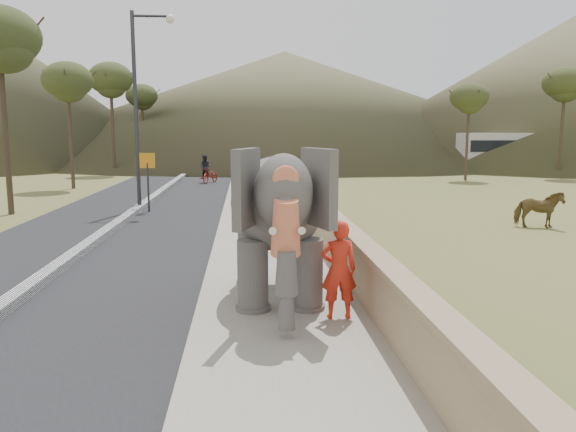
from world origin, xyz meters
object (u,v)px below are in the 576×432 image
object	(u,v)px
elephant_and_man	(278,224)
motorcyclist	(209,173)
cow	(539,209)
lamppost	(143,91)

from	to	relation	value
elephant_and_man	motorcyclist	xyz separation A→B (m)	(-2.90, 25.17, -0.86)
cow	elephant_and_man	distance (m)	12.15
lamppost	motorcyclist	bearing A→B (deg)	81.40
cow	motorcyclist	world-z (taller)	motorcyclist
lamppost	cow	distance (m)	15.64
cow	motorcyclist	size ratio (longest dim) A/B	0.77
lamppost	motorcyclist	size ratio (longest dim) A/B	4.09
lamppost	elephant_and_man	world-z (taller)	lamppost
lamppost	motorcyclist	world-z (taller)	lamppost
elephant_and_man	cow	bearing A→B (deg)	39.68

